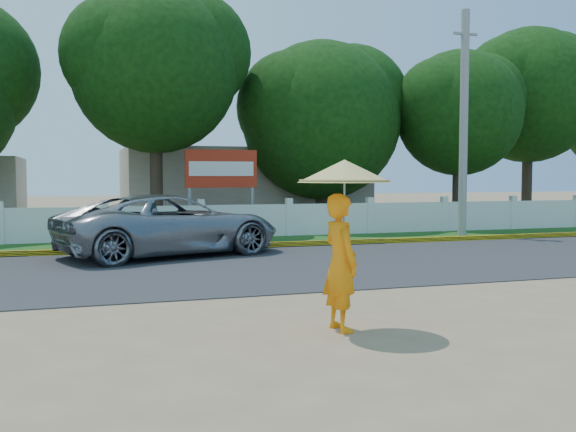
# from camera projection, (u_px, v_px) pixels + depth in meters

# --- Properties ---
(ground) EXTENTS (120.00, 120.00, 0.00)m
(ground) POSITION_uv_depth(u_px,v_px,m) (327.00, 305.00, 10.20)
(ground) COLOR #9E8460
(ground) RESTS_ON ground
(road) EXTENTS (60.00, 7.00, 0.02)m
(road) POSITION_uv_depth(u_px,v_px,m) (254.00, 266.00, 14.47)
(road) COLOR #38383A
(road) RESTS_ON ground
(grass_verge) EXTENTS (60.00, 3.50, 0.03)m
(grass_verge) POSITION_uv_depth(u_px,v_px,m) (210.00, 243.00, 19.46)
(grass_verge) COLOR #2D601E
(grass_verge) RESTS_ON ground
(curb) EXTENTS (40.00, 0.18, 0.16)m
(curb) POSITION_uv_depth(u_px,v_px,m) (221.00, 247.00, 17.84)
(curb) COLOR yellow
(curb) RESTS_ON ground
(fence) EXTENTS (40.00, 0.10, 1.10)m
(fence) POSITION_uv_depth(u_px,v_px,m) (201.00, 222.00, 20.80)
(fence) COLOR silver
(fence) RESTS_ON ground
(building_near) EXTENTS (10.00, 6.00, 3.20)m
(building_near) POSITION_uv_depth(u_px,v_px,m) (241.00, 186.00, 28.11)
(building_near) COLOR #B7AD99
(building_near) RESTS_ON ground
(utility_pole) EXTENTS (0.28, 0.28, 7.59)m
(utility_pole) POSITION_uv_depth(u_px,v_px,m) (464.00, 124.00, 21.58)
(utility_pole) COLOR gray
(utility_pole) RESTS_ON ground
(vehicle) EXTENTS (6.25, 4.28, 1.59)m
(vehicle) POSITION_uv_depth(u_px,v_px,m) (171.00, 225.00, 16.42)
(vehicle) COLOR gray
(vehicle) RESTS_ON ground
(monk_with_parasol) EXTENTS (1.24, 1.24, 2.26)m
(monk_with_parasol) POSITION_uv_depth(u_px,v_px,m) (342.00, 220.00, 8.43)
(monk_with_parasol) COLOR orange
(monk_with_parasol) RESTS_ON ground
(billboard) EXTENTS (2.50, 0.13, 2.95)m
(billboard) POSITION_uv_depth(u_px,v_px,m) (221.00, 173.00, 22.02)
(billboard) COLOR gray
(billboard) RESTS_ON ground
(tree_row) EXTENTS (38.83, 7.32, 8.53)m
(tree_row) POSITION_uv_depth(u_px,v_px,m) (280.00, 101.00, 24.22)
(tree_row) COLOR #473828
(tree_row) RESTS_ON ground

